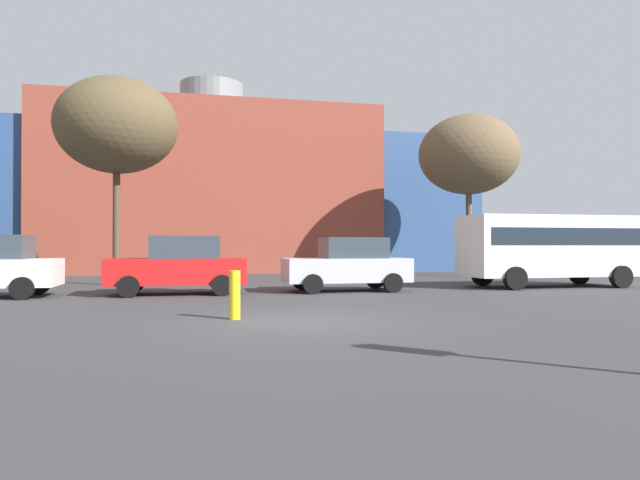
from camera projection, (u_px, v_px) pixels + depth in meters
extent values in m
plane|color=#38383A|center=(297.00, 321.00, 11.88)|extent=(200.00, 200.00, 0.00)
cube|color=brown|center=(212.00, 193.00, 36.58)|extent=(19.64, 10.36, 9.93)
cube|color=#2D4C7F|center=(405.00, 207.00, 39.51)|extent=(6.65, 9.33, 8.50)
cylinder|color=slate|center=(212.00, 100.00, 36.64)|extent=(4.00, 4.00, 2.00)
cylinder|color=black|center=(22.00, 288.00, 16.69)|extent=(0.67, 0.23, 0.67)
cylinder|color=black|center=(39.00, 284.00, 18.56)|extent=(0.67, 0.23, 0.67)
cube|color=red|center=(177.00, 271.00, 18.60)|extent=(4.37, 1.87, 0.83)
cube|color=#333D47|center=(185.00, 247.00, 18.67)|extent=(2.19, 1.67, 0.73)
cylinder|color=black|center=(128.00, 287.00, 17.35)|extent=(0.67, 0.23, 0.67)
cylinder|color=black|center=(134.00, 283.00, 19.22)|extent=(0.67, 0.23, 0.67)
cylinder|color=black|center=(222.00, 285.00, 17.98)|extent=(0.67, 0.23, 0.67)
cylinder|color=black|center=(219.00, 282.00, 19.85)|extent=(0.67, 0.23, 0.67)
cube|color=silver|center=(346.00, 270.00, 19.88)|extent=(4.31, 1.85, 0.82)
cube|color=#333D47|center=(353.00, 248.00, 19.95)|extent=(2.15, 1.64, 0.72)
cylinder|color=black|center=(313.00, 284.00, 18.65)|extent=(0.66, 0.23, 0.66)
cylinder|color=black|center=(302.00, 281.00, 20.49)|extent=(0.66, 0.23, 0.66)
cylinder|color=black|center=(393.00, 283.00, 19.27)|extent=(0.66, 0.23, 0.66)
cylinder|color=black|center=(375.00, 280.00, 21.10)|extent=(0.66, 0.23, 0.66)
cube|color=white|center=(550.00, 246.00, 21.98)|extent=(6.80, 2.30, 2.30)
cube|color=#1E2833|center=(550.00, 237.00, 21.98)|extent=(6.26, 2.32, 0.64)
cylinder|color=black|center=(515.00, 278.00, 20.34)|extent=(0.84, 0.28, 0.84)
cylinder|color=black|center=(482.00, 275.00, 22.62)|extent=(0.84, 0.28, 0.84)
cylinder|color=black|center=(621.00, 277.00, 21.32)|extent=(0.84, 0.28, 0.84)
cylinder|color=black|center=(579.00, 274.00, 23.60)|extent=(0.84, 0.28, 0.84)
cylinder|color=brown|center=(116.00, 222.00, 22.85)|extent=(0.28, 0.28, 5.09)
ellipsoid|color=brown|center=(117.00, 125.00, 22.89)|extent=(4.79, 4.79, 3.83)
cylinder|color=brown|center=(469.00, 229.00, 29.71)|extent=(0.31, 0.31, 4.91)
ellipsoid|color=brown|center=(469.00, 155.00, 29.75)|extent=(5.18, 5.18, 4.14)
cylinder|color=yellow|center=(235.00, 295.00, 12.26)|extent=(0.24, 0.24, 1.04)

